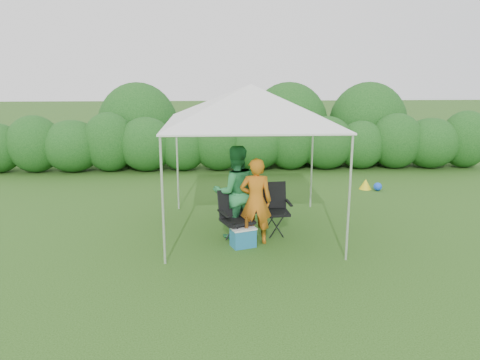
{
  "coord_description": "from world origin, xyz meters",
  "views": [
    {
      "loc": [
        -0.65,
        -8.16,
        3.16
      ],
      "look_at": [
        -0.2,
        0.4,
        1.05
      ],
      "focal_mm": 35.0,
      "sensor_mm": 36.0,
      "label": 1
    }
  ],
  "objects_px": {
    "woman": "(236,192)",
    "cooler": "(243,237)",
    "canopy": "(250,104)",
    "chair_right": "(273,205)",
    "man": "(256,201)",
    "chair_left": "(235,213)"
  },
  "relations": [
    {
      "from": "chair_left",
      "to": "woman",
      "type": "bearing_deg",
      "value": 63.81
    },
    {
      "from": "chair_left",
      "to": "cooler",
      "type": "distance_m",
      "value": 0.46
    },
    {
      "from": "canopy",
      "to": "woman",
      "type": "distance_m",
      "value": 1.65
    },
    {
      "from": "chair_right",
      "to": "cooler",
      "type": "height_order",
      "value": "chair_right"
    },
    {
      "from": "woman",
      "to": "cooler",
      "type": "relative_size",
      "value": 3.45
    },
    {
      "from": "man",
      "to": "cooler",
      "type": "bearing_deg",
      "value": 41.75
    },
    {
      "from": "man",
      "to": "chair_left",
      "type": "bearing_deg",
      "value": -5.41
    },
    {
      "from": "canopy",
      "to": "woman",
      "type": "relative_size",
      "value": 1.77
    },
    {
      "from": "cooler",
      "to": "canopy",
      "type": "bearing_deg",
      "value": 58.02
    },
    {
      "from": "chair_left",
      "to": "man",
      "type": "distance_m",
      "value": 0.44
    },
    {
      "from": "chair_right",
      "to": "man",
      "type": "height_order",
      "value": "man"
    },
    {
      "from": "woman",
      "to": "canopy",
      "type": "bearing_deg",
      "value": -142.91
    },
    {
      "from": "canopy",
      "to": "chair_left",
      "type": "distance_m",
      "value": 2.03
    },
    {
      "from": "chair_right",
      "to": "man",
      "type": "relative_size",
      "value": 0.61
    },
    {
      "from": "canopy",
      "to": "cooler",
      "type": "height_order",
      "value": "canopy"
    },
    {
      "from": "cooler",
      "to": "chair_right",
      "type": "bearing_deg",
      "value": 29.13
    },
    {
      "from": "chair_right",
      "to": "woman",
      "type": "bearing_deg",
      "value": -169.07
    },
    {
      "from": "canopy",
      "to": "man",
      "type": "bearing_deg",
      "value": -84.82
    },
    {
      "from": "chair_left",
      "to": "man",
      "type": "xyz_separation_m",
      "value": [
        0.37,
        -0.06,
        0.24
      ]
    },
    {
      "from": "man",
      "to": "canopy",
      "type": "bearing_deg",
      "value": -80.94
    },
    {
      "from": "canopy",
      "to": "man",
      "type": "distance_m",
      "value": 1.79
    },
    {
      "from": "chair_right",
      "to": "woman",
      "type": "relative_size",
      "value": 0.55
    }
  ]
}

